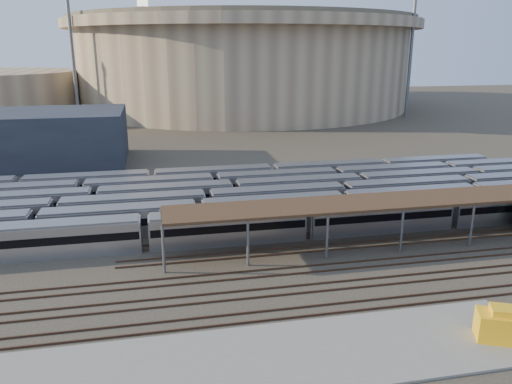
{
  "coord_description": "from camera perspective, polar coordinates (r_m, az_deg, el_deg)",
  "views": [
    {
      "loc": [
        -8.16,
        -45.57,
        22.12
      ],
      "look_at": [
        3.61,
        12.0,
        4.7
      ],
      "focal_mm": 35.0,
      "sensor_mm": 36.0,
      "label": 1
    }
  ],
  "objects": [
    {
      "name": "floodlight_2",
      "position": [
        165.23,
        17.31,
        15.29
      ],
      "size": [
        4.0,
        1.0,
        38.4
      ],
      "color": "slate",
      "rests_on": "ground"
    },
    {
      "name": "empty_tracks",
      "position": [
        46.88,
        -0.16,
        -11.52
      ],
      "size": [
        170.0,
        9.62,
        0.18
      ],
      "color": "#4C3323",
      "rests_on": "ground"
    },
    {
      "name": "apron",
      "position": [
        37.81,
        -4.86,
        -19.18
      ],
      "size": [
        50.0,
        9.0,
        0.2
      ],
      "primitive_type": "cube",
      "color": "gray",
      "rests_on": "ground"
    },
    {
      "name": "subway_trains",
      "position": [
        67.65,
        -4.53,
        -1.02
      ],
      "size": [
        129.92,
        23.9,
        3.6
      ],
      "color": "#B3B2B7",
      "rests_on": "ground"
    },
    {
      "name": "floodlight_0",
      "position": [
        157.1,
        -20.26,
        15.0
      ],
      "size": [
        4.0,
        1.0,
        38.4
      ],
      "color": "slate",
      "rests_on": "ground"
    },
    {
      "name": "yellow_equipment",
      "position": [
        43.96,
        26.16,
        -13.63
      ],
      "size": [
        4.08,
        3.41,
        2.18
      ],
      "primitive_type": "cube",
      "rotation": [
        0.0,
        0.0,
        -0.42
      ],
      "color": "#F1B016",
      "rests_on": "apron"
    },
    {
      "name": "inspection_shed",
      "position": [
        60.5,
        18.92,
        -0.86
      ],
      "size": [
        60.3,
        6.0,
        5.3
      ],
      "color": "slate",
      "rests_on": "ground"
    },
    {
      "name": "service_building",
      "position": [
        105.49,
        -26.25,
        5.47
      ],
      "size": [
        42.0,
        20.0,
        10.0
      ],
      "primitive_type": "cube",
      "color": "#1E232D",
      "rests_on": "ground"
    },
    {
      "name": "stadium",
      "position": [
        188.59,
        -1.47,
        14.79
      ],
      "size": [
        124.0,
        124.0,
        32.5
      ],
      "color": "tan",
      "rests_on": "ground"
    },
    {
      "name": "ground",
      "position": [
        51.31,
        -1.28,
        -9.03
      ],
      "size": [
        420.0,
        420.0,
        0.0
      ],
      "primitive_type": "plane",
      "color": "#383026",
      "rests_on": "ground"
    },
    {
      "name": "floodlight_3",
      "position": [
        205.58,
        -12.54,
        15.73
      ],
      "size": [
        4.0,
        1.0,
        38.4
      ],
      "color": "slate",
      "rests_on": "ground"
    }
  ]
}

